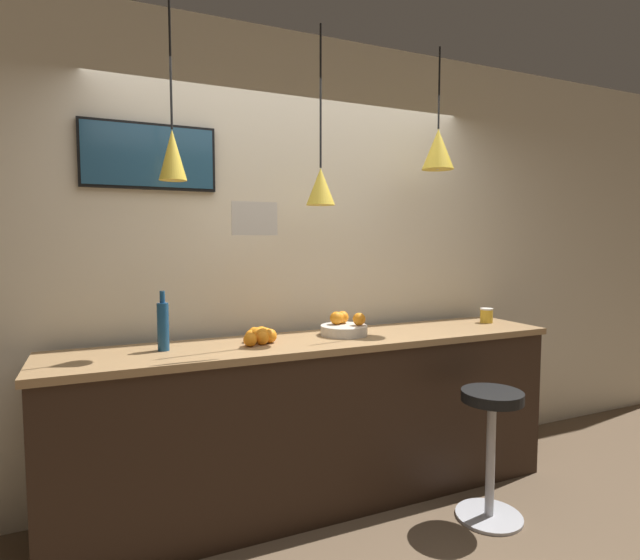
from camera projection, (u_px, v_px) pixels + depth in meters
name	position (u px, v px, depth m)	size (l,w,h in m)	color
back_wall	(295.00, 260.00, 3.28)	(8.00, 0.06, 2.90)	beige
service_counter	(320.00, 420.00, 2.99)	(3.04, 0.58, 1.00)	black
bar_stool	(491.00, 433.00, 2.81)	(0.37, 0.37, 0.74)	#B7B7BC
fruit_bowl	(344.00, 327.00, 3.08)	(0.29, 0.29, 0.14)	beige
orange_pile	(260.00, 336.00, 2.85)	(0.21, 0.28, 0.09)	orange
juice_bottle	(163.00, 325.00, 2.63)	(0.06, 0.06, 0.32)	navy
spread_jar	(486.00, 315.00, 3.53)	(0.09, 0.09, 0.10)	gold
pendant_lamp_left	(172.00, 154.00, 2.53)	(0.14, 0.14, 0.92)	black
pendant_lamp_middle	(321.00, 185.00, 2.88)	(0.17, 0.17, 1.02)	black
pendant_lamp_right	(438.00, 149.00, 3.19)	(0.21, 0.21, 0.77)	black
mounted_tv	(149.00, 156.00, 2.82)	(0.74, 0.04, 0.37)	black
hanging_menu_board	(255.00, 219.00, 2.52)	(0.24, 0.01, 0.17)	white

